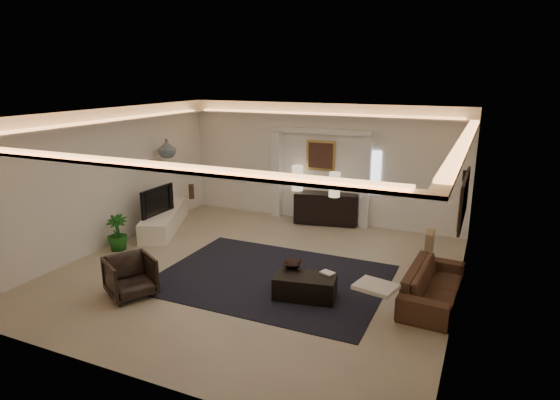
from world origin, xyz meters
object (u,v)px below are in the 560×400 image
at_px(console, 326,208).
at_px(coffee_table, 305,286).
at_px(sofa, 433,285).
at_px(armchair, 130,277).

bearing_deg(console, coffee_table, -87.00).
height_order(console, sofa, console).
distance_m(console, coffee_table, 4.05).
xyz_separation_m(sofa, coffee_table, (-1.93, -0.74, -0.08)).
bearing_deg(sofa, coffee_table, 114.24).
xyz_separation_m(coffee_table, armchair, (-2.67, -1.10, 0.13)).
bearing_deg(coffee_table, armchair, -167.74).
relative_size(coffee_table, armchair, 1.34).
bearing_deg(sofa, armchair, 114.99).
height_order(console, armchair, console).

